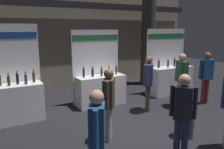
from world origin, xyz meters
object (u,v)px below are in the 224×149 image
trash_bin (186,123)px  visitor_3 (206,73)px  visitor_4 (181,75)px  visitor_1 (109,99)px  visitor_5 (183,110)px  visitor_6 (148,78)px  exhibitor_booth_1 (100,87)px  visitor_0 (97,134)px  exhibitor_booth_2 (170,77)px  exhibitor_booth_0 (6,99)px

trash_bin → visitor_3: visitor_3 is taller
visitor_3 → visitor_4: visitor_3 is taller
visitor_1 → visitor_5: 1.55m
visitor_1 → visitor_6: visitor_6 is taller
exhibitor_booth_1 → visitor_4: exhibitor_booth_1 is taller
exhibitor_booth_1 → visitor_0: (-1.81, -3.62, 0.35)m
visitor_4 → visitor_5: bearing=-25.2°
visitor_0 → visitor_4: 4.48m
visitor_1 → visitor_6: 2.16m
trash_bin → visitor_6: visitor_6 is taller
visitor_5 → trash_bin: bearing=86.9°
trash_bin → visitor_0: size_ratio=0.42×
trash_bin → exhibitor_booth_1: bearing=103.3°
visitor_5 → visitor_3: bearing=81.8°
exhibitor_booth_2 → visitor_6: 2.23m
exhibitor_booth_0 → visitor_1: exhibitor_booth_0 is taller
trash_bin → visitor_3: (2.33, 1.38, 0.68)m
visitor_3 → exhibitor_booth_1: bearing=-17.8°
exhibitor_booth_0 → exhibitor_booth_2: exhibitor_booth_0 is taller
visitor_1 → visitor_3: bearing=-43.1°
exhibitor_booth_0 → trash_bin: exhibitor_booth_0 is taller
visitor_0 → visitor_1: visitor_1 is taller
exhibitor_booth_2 → visitor_1: exhibitor_booth_2 is taller
exhibitor_booth_0 → visitor_4: size_ratio=1.51×
exhibitor_booth_1 → visitor_5: 3.58m
exhibitor_booth_1 → visitor_1: size_ratio=1.49×
visitor_3 → exhibitor_booth_0: bearing=-4.3°
visitor_1 → exhibitor_booth_2: bearing=-23.1°
visitor_4 → visitor_5: visitor_4 is taller
trash_bin → visitor_0: bearing=-166.0°
visitor_0 → visitor_5: size_ratio=0.98×
exhibitor_booth_2 → visitor_0: bearing=-143.4°
exhibitor_booth_2 → visitor_1: size_ratio=1.50×
trash_bin → visitor_4: size_ratio=0.40×
trash_bin → visitor_6: (0.28, 1.76, 0.66)m
trash_bin → exhibitor_booth_0: bearing=140.5°
visitor_5 → exhibitor_booth_1: bearing=138.9°
visitor_4 → trash_bin: bearing=-22.0°
exhibitor_booth_2 → visitor_1: (-3.79, -2.15, 0.34)m
exhibitor_booth_0 → visitor_0: (0.97, -3.50, 0.31)m
trash_bin → visitor_1: (-1.60, 0.71, 0.62)m
exhibitor_booth_2 → visitor_5: exhibitor_booth_2 is taller
exhibitor_booth_0 → exhibitor_booth_2: (5.67, -0.01, -0.01)m
trash_bin → visitor_4: bearing=47.9°
exhibitor_booth_0 → visitor_6: 3.95m
trash_bin → visitor_4: visitor_4 is taller
trash_bin → visitor_5: 1.12m
exhibitor_booth_2 → visitor_4: 1.59m
visitor_0 → visitor_6: bearing=160.2°
visitor_3 → visitor_0: bearing=32.6°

